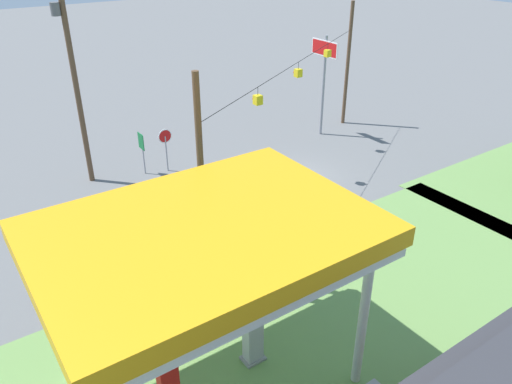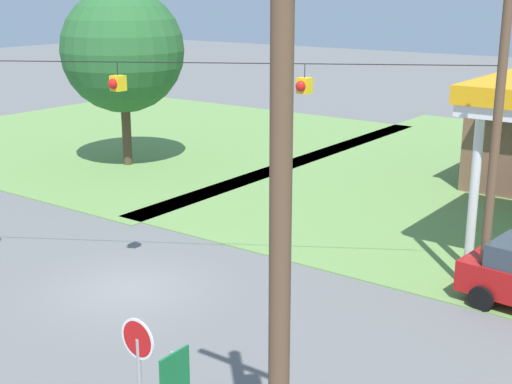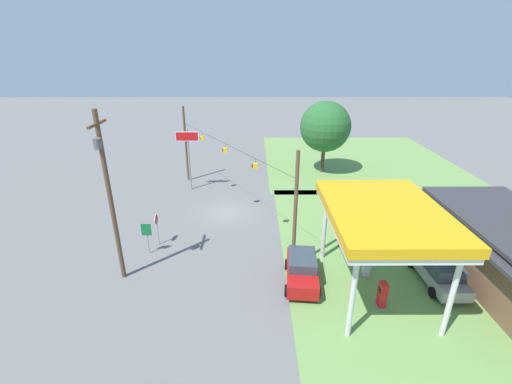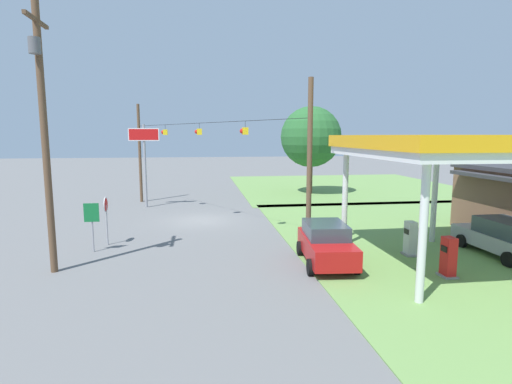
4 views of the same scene
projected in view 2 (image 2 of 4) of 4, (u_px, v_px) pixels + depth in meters
The scene contains 6 objects.
ground_plane at pixel (129, 289), 20.26m from camera, with size 160.00×160.00×0.00m, color slate.
grass_verge_opposite_corner at pixel (137, 135), 41.78m from camera, with size 24.00×24.00×0.04m, color #6B934C.
stop_sign_roadside at pixel (138, 353), 12.98m from camera, with size 0.80×0.08×2.50m.
utility_pole_main at pixel (284, 180), 8.58m from camera, with size 2.20×0.44×10.74m.
signal_span_gantry at pixel (121, 137), 19.05m from camera, with size 17.03×10.24×8.20m.
tree_west_verge at pixel (123, 51), 33.18m from camera, with size 5.76×5.76×8.37m.
Camera 2 is at (14.02, -12.94, 8.19)m, focal length 50.00 mm.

